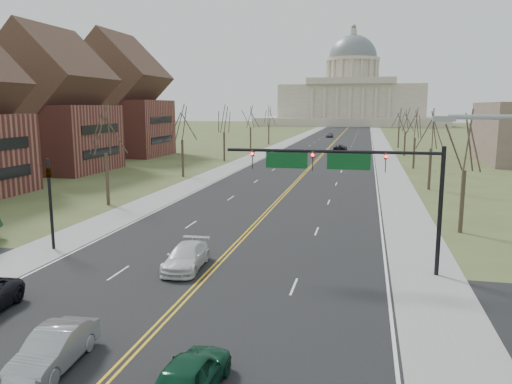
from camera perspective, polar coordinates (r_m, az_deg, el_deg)
The scene contains 28 objects.
ground at distance 19.29m, azimuth -16.18°, elevation -19.43°, with size 600.00×600.00×0.00m, color #495128.
road at distance 125.29m, azimuth 8.64°, elevation 5.37°, with size 20.00×380.00×0.01m, color black.
cross_road at distance 24.17m, azimuth -9.21°, elevation -12.97°, with size 120.00×14.00×0.01m, color black.
sidewalk_left at distance 126.66m, azimuth 3.20°, elevation 5.51°, with size 4.00×380.00×0.03m, color gray.
sidewalk_right at distance 125.05m, azimuth 14.16°, elevation 5.18°, with size 4.00×380.00×0.03m, color gray.
center_line at distance 125.29m, azimuth 8.64°, elevation 5.37°, with size 0.42×380.00×0.01m, color gold.
edge_line_left at distance 126.33m, azimuth 4.19°, elevation 5.49°, with size 0.15×380.00×0.01m, color silver.
edge_line_right at distance 125.01m, azimuth 13.15°, elevation 5.22°, with size 0.15×380.00×0.01m, color silver.
capitol at distance 264.75m, azimuth 10.86°, elevation 10.62°, with size 90.00×60.00×50.00m.
signal_mast at distance 28.39m, azimuth 10.40°, elevation 2.45°, with size 12.12×0.44×7.20m.
signal_left at distance 34.95m, azimuth -22.50°, elevation -0.18°, with size 0.32×0.36×6.00m.
tree_r_0 at distance 39.39m, azimuth 22.88°, elevation 4.99°, with size 3.74×3.74×8.50m.
tree_l_0 at distance 48.98m, azimuth -16.89°, elevation 6.57°, with size 3.96×3.96×9.00m.
tree_r_1 at distance 59.15m, azimuth 19.47°, elevation 6.53°, with size 3.74×3.74×8.50m.
tree_l_1 at distance 67.12m, azimuth -8.48°, elevation 7.62°, with size 3.96×3.96×9.00m.
tree_r_2 at distance 79.02m, azimuth 17.77°, elevation 7.29°, with size 3.74×3.74×8.50m.
tree_l_2 at distance 86.09m, azimuth -3.69°, elevation 8.15°, with size 3.96×3.96×9.00m.
tree_r_3 at distance 98.95m, azimuth 16.75°, elevation 7.74°, with size 3.74×3.74×8.50m.
tree_l_3 at distance 105.44m, azimuth -0.63°, elevation 8.45°, with size 3.96×3.96×9.00m.
tree_r_4 at distance 118.90m, azimuth 16.07°, elevation 8.03°, with size 3.74×3.74×8.50m.
tree_l_4 at distance 125.00m, azimuth 1.48°, elevation 8.65°, with size 3.96×3.96×9.00m.
bldg_left_mid at distance 78.46m, azimuth -22.25°, elevation 8.47°, with size 15.10×14.28×20.75m.
bldg_left_far at distance 100.09m, azimuth -15.36°, elevation 9.53°, with size 17.10×14.28×23.25m.
car_nb_inner_lead at distance 17.31m, azimuth -7.49°, elevation -19.96°, with size 1.69×4.21×1.43m, color #0D3D27.
car_sb_inner_lead at distance 20.09m, azimuth -22.10°, elevation -16.26°, with size 1.49×4.28×1.41m, color #94979B.
car_sb_inner_second at distance 29.34m, azimuth -7.98°, elevation -7.36°, with size 1.95×4.80×1.39m, color silver.
car_far_nb at distance 106.02m, azimuth 9.59°, elevation 4.97°, with size 2.44×5.30×1.47m, color black.
car_far_sb at distance 155.07m, azimuth 8.42°, elevation 6.45°, with size 1.67×4.15×1.41m, color #4E5055.
Camera 1 is at (8.44, -14.66, 9.28)m, focal length 35.00 mm.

